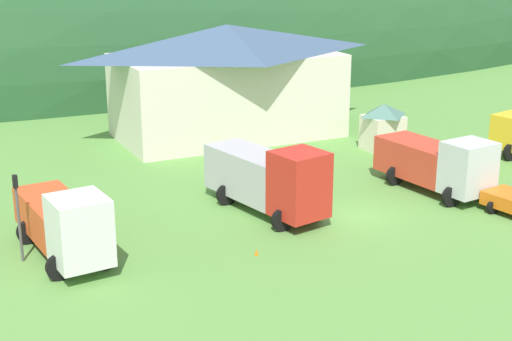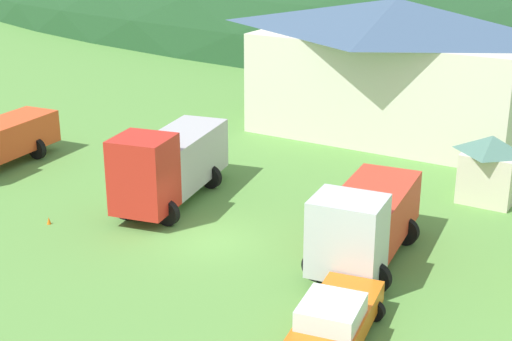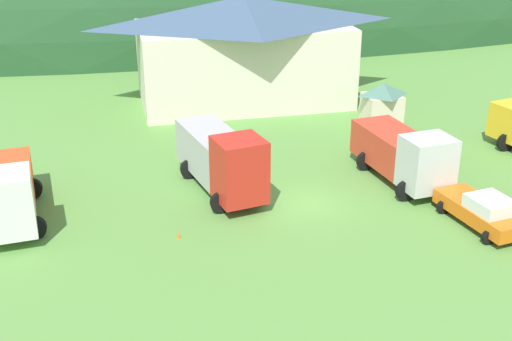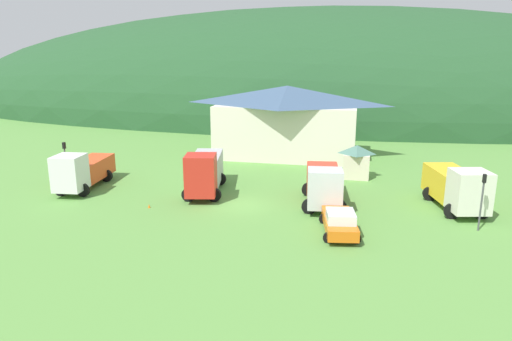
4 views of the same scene
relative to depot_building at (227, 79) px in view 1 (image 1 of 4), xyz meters
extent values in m
plane|color=#5B9342|center=(-0.72, -17.81, -4.03)|extent=(200.00, 200.00, 0.00)
ellipsoid|color=#234C28|center=(-0.72, 40.60, -4.03)|extent=(155.53, 60.00, 38.94)
cube|color=silver|center=(0.00, 0.00, -1.13)|extent=(15.07, 8.18, 5.79)
pyramid|color=#3D5675|center=(0.00, 0.00, 2.78)|extent=(16.28, 8.83, 2.03)
cube|color=beige|center=(7.75, -7.87, -2.89)|extent=(2.34, 2.11, 2.29)
pyramid|color=#4C7A6B|center=(7.75, -7.87, -1.34)|extent=(2.53, 2.28, 0.80)
cube|color=white|center=(-14.74, -18.66, -2.06)|extent=(2.45, 2.57, 2.84)
cube|color=black|center=(-14.72, -18.78, -1.43)|extent=(1.38, 2.00, 0.91)
cube|color=#E04C23|center=(-15.13, -14.94, -2.64)|extent=(2.73, 5.33, 1.69)
cylinder|color=black|center=(-13.78, -18.56, -3.48)|extent=(1.10, 0.30, 1.10)
cylinder|color=black|center=(-15.69, -18.76, -3.48)|extent=(1.10, 0.30, 1.10)
cylinder|color=black|center=(-14.25, -14.08, -3.48)|extent=(1.10, 0.30, 1.10)
cylinder|color=black|center=(-16.16, -14.28, -3.48)|extent=(1.10, 0.30, 1.10)
cube|color=red|center=(-3.98, -17.72, -1.88)|extent=(2.72, 2.68, 3.19)
cube|color=black|center=(-3.96, -17.83, -1.18)|extent=(1.58, 2.02, 1.02)
cube|color=#B2B2B7|center=(-4.74, -13.95, -2.30)|extent=(3.34, 5.76, 2.36)
cylinder|color=black|center=(-3.00, -17.52, -3.48)|extent=(1.10, 0.30, 1.10)
cylinder|color=black|center=(-4.97, -17.92, -3.48)|extent=(1.10, 0.30, 1.10)
cylinder|color=black|center=(-3.91, -12.96, -3.48)|extent=(1.10, 0.30, 1.10)
cylinder|color=black|center=(-5.89, -13.36, -3.48)|extent=(1.10, 0.30, 1.10)
cube|color=silver|center=(5.63, -18.57, -2.10)|extent=(2.68, 2.32, 2.77)
cube|color=black|center=(5.64, -18.67, -1.49)|extent=(1.50, 1.78, 0.89)
cube|color=red|center=(5.21, -15.07, -2.49)|extent=(3.02, 5.25, 1.97)
cylinder|color=black|center=(6.70, -18.45, -3.48)|extent=(1.10, 0.30, 1.10)
cylinder|color=black|center=(4.56, -18.70, -3.48)|extent=(1.10, 0.30, 1.10)
cylinder|color=black|center=(6.19, -14.20, -3.48)|extent=(1.10, 0.30, 1.10)
cylinder|color=black|center=(4.06, -14.46, -3.48)|extent=(1.10, 0.30, 1.10)
cylinder|color=black|center=(13.53, -13.57, -3.48)|extent=(1.10, 0.30, 1.10)
cylinder|color=black|center=(5.77, -20.46, -3.69)|extent=(0.68, 0.24, 0.68)
cylinder|color=#4C4C51|center=(-16.76, -16.19, -2.35)|extent=(0.12, 0.12, 3.36)
cube|color=black|center=(-16.76, -16.19, -0.40)|extent=(0.20, 0.24, 0.55)
sphere|color=yellow|center=(-16.76, -16.06, -0.40)|extent=(0.14, 0.14, 0.14)
cone|color=orange|center=(-7.35, -20.02, -4.03)|extent=(0.36, 0.36, 0.63)
camera|label=1|loc=(-20.55, -47.45, 9.29)|focal=52.48mm
camera|label=2|loc=(14.97, -40.26, 8.59)|focal=52.32mm
camera|label=3|loc=(-9.90, -46.89, 10.87)|focal=46.29mm
camera|label=4|loc=(7.62, -50.58, 7.41)|focal=32.49mm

